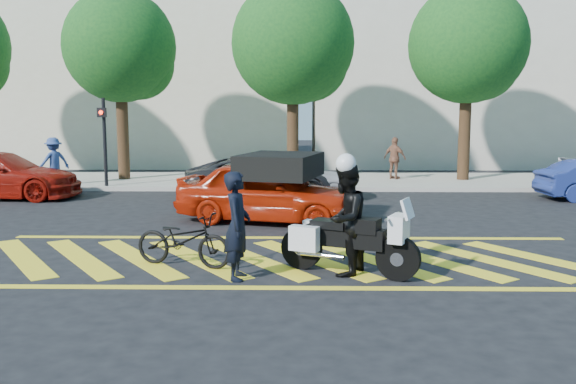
{
  "coord_description": "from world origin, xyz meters",
  "views": [
    {
      "loc": [
        0.25,
        -11.23,
        2.8
      ],
      "look_at": [
        0.01,
        1.67,
        1.05
      ],
      "focal_mm": 38.0,
      "sensor_mm": 36.0,
      "label": 1
    }
  ],
  "objects_px": {
    "bicycle": "(183,240)",
    "parked_mid_right": "(288,176)",
    "police_motorcycle": "(346,240)",
    "red_convertible": "(268,191)",
    "officer_moto": "(345,219)",
    "parked_mid_left": "(263,178)",
    "officer_bike": "(237,226)"
  },
  "relations": [
    {
      "from": "officer_bike",
      "to": "parked_mid_left",
      "type": "xyz_separation_m",
      "value": [
        -0.13,
        9.18,
        -0.23
      ]
    },
    {
      "from": "police_motorcycle",
      "to": "officer_moto",
      "type": "distance_m",
      "value": 0.36
    },
    {
      "from": "officer_bike",
      "to": "officer_moto",
      "type": "height_order",
      "value": "officer_moto"
    },
    {
      "from": "officer_moto",
      "to": "parked_mid_left",
      "type": "relative_size",
      "value": 0.4
    },
    {
      "from": "police_motorcycle",
      "to": "parked_mid_right",
      "type": "relative_size",
      "value": 0.55
    },
    {
      "from": "officer_moto",
      "to": "red_convertible",
      "type": "height_order",
      "value": "officer_moto"
    },
    {
      "from": "officer_moto",
      "to": "police_motorcycle",
      "type": "bearing_deg",
      "value": 154.52
    },
    {
      "from": "officer_bike",
      "to": "parked_mid_left",
      "type": "bearing_deg",
      "value": 3.4
    },
    {
      "from": "officer_bike",
      "to": "bicycle",
      "type": "height_order",
      "value": "officer_bike"
    },
    {
      "from": "police_motorcycle",
      "to": "parked_mid_right",
      "type": "xyz_separation_m",
      "value": [
        -1.15,
        8.84,
        0.13
      ]
    },
    {
      "from": "officer_bike",
      "to": "red_convertible",
      "type": "distance_m",
      "value": 5.18
    },
    {
      "from": "bicycle",
      "to": "parked_mid_right",
      "type": "bearing_deg",
      "value": 5.68
    },
    {
      "from": "bicycle",
      "to": "parked_mid_right",
      "type": "height_order",
      "value": "parked_mid_right"
    },
    {
      "from": "bicycle",
      "to": "officer_moto",
      "type": "relative_size",
      "value": 0.96
    },
    {
      "from": "officer_bike",
      "to": "bicycle",
      "type": "distance_m",
      "value": 1.39
    },
    {
      "from": "red_convertible",
      "to": "parked_mid_right",
      "type": "xyz_separation_m",
      "value": [
        0.43,
        4.01,
        -0.05
      ]
    },
    {
      "from": "police_motorcycle",
      "to": "parked_mid_right",
      "type": "distance_m",
      "value": 8.92
    },
    {
      "from": "police_motorcycle",
      "to": "parked_mid_left",
      "type": "bearing_deg",
      "value": 127.36
    },
    {
      "from": "officer_bike",
      "to": "officer_moto",
      "type": "distance_m",
      "value": 1.83
    },
    {
      "from": "officer_moto",
      "to": "parked_mid_right",
      "type": "relative_size",
      "value": 0.45
    },
    {
      "from": "police_motorcycle",
      "to": "red_convertible",
      "type": "xyz_separation_m",
      "value": [
        -1.59,
        4.83,
        0.18
      ]
    },
    {
      "from": "police_motorcycle",
      "to": "officer_moto",
      "type": "bearing_deg",
      "value": -115.48
    },
    {
      "from": "bicycle",
      "to": "parked_mid_right",
      "type": "xyz_separation_m",
      "value": [
        1.73,
        8.37,
        0.24
      ]
    },
    {
      "from": "police_motorcycle",
      "to": "parked_mid_left",
      "type": "distance_m",
      "value": 9.06
    },
    {
      "from": "bicycle",
      "to": "parked_mid_right",
      "type": "distance_m",
      "value": 8.55
    },
    {
      "from": "officer_bike",
      "to": "parked_mid_right",
      "type": "xyz_separation_m",
      "value": [
        0.67,
        9.18,
        -0.17
      ]
    },
    {
      "from": "police_motorcycle",
      "to": "officer_moto",
      "type": "xyz_separation_m",
      "value": [
        -0.02,
        -0.02,
        0.36
      ]
    },
    {
      "from": "officer_bike",
      "to": "parked_mid_left",
      "type": "relative_size",
      "value": 0.37
    },
    {
      "from": "bicycle",
      "to": "parked_mid_left",
      "type": "xyz_separation_m",
      "value": [
        0.93,
        8.37,
        0.19
      ]
    },
    {
      "from": "bicycle",
      "to": "parked_mid_left",
      "type": "relative_size",
      "value": 0.38
    },
    {
      "from": "police_motorcycle",
      "to": "red_convertible",
      "type": "distance_m",
      "value": 5.09
    },
    {
      "from": "parked_mid_left",
      "to": "parked_mid_right",
      "type": "distance_m",
      "value": 0.8
    }
  ]
}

